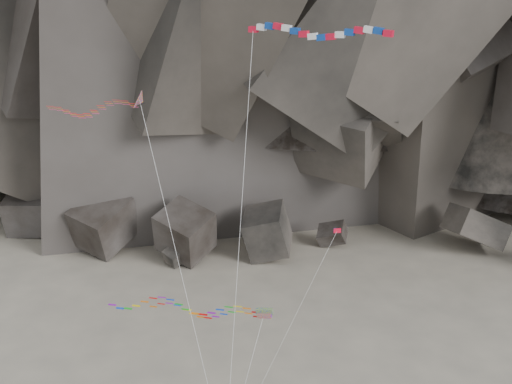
# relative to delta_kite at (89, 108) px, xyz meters

# --- Properties ---
(boulder_field) EXTENTS (82.60, 16.60, 9.37)m
(boulder_field) POSITION_rel_delta_kite_xyz_m (2.41, 33.66, -24.23)
(boulder_field) COLOR #47423F
(boulder_field) RESTS_ON ground
(delta_kite) EXTENTS (15.07, 7.84, 27.08)m
(delta_kite) POSITION_rel_delta_kite_xyz_m (0.00, 0.00, 0.00)
(delta_kite) COLOR red
(delta_kite) RESTS_ON ground
(banner_kite) EXTENTS (11.14, 10.73, 31.73)m
(banner_kite) POSITION_rel_delta_kite_xyz_m (17.03, 1.41, 5.55)
(banner_kite) COLOR red
(banner_kite) RESTS_ON ground
(parafoil_kite) EXTENTS (14.24, 6.06, 10.42)m
(parafoil_kite) POSITION_rel_delta_kite_xyz_m (6.80, -1.36, -15.75)
(parafoil_kite) COLOR #AACD0B
(parafoil_kite) RESTS_ON ground
(pennant_kite) EXTENTS (8.11, 5.47, 17.20)m
(pennant_kite) POSITION_rel_delta_kite_xyz_m (17.50, -2.69, -11.87)
(pennant_kite) COLOR red
(pennant_kite) RESTS_ON ground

